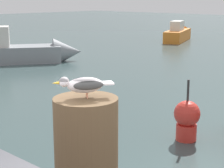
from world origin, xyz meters
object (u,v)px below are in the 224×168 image
object	(u,v)px
mooring_post	(86,165)
seagull	(84,84)
boat_orange	(179,34)
channel_buoy	(187,119)
boat_grey	(20,51)

from	to	relation	value
mooring_post	seagull	world-z (taller)	seagull
mooring_post	boat_orange	world-z (taller)	mooring_post
mooring_post	channel_buoy	xyz separation A→B (m)	(-2.42, 5.24, -1.44)
boat_orange	channel_buoy	xyz separation A→B (m)	(10.86, -16.42, -0.00)
boat_grey	channel_buoy	size ratio (longest dim) A/B	4.33
mooring_post	boat_grey	xyz separation A→B (m)	(-13.56, 8.69, -1.40)
boat_orange	mooring_post	bearing A→B (deg)	-58.48
boat_orange	boat_grey	bearing A→B (deg)	-91.20
boat_orange	channel_buoy	world-z (taller)	boat_orange
mooring_post	boat_orange	xyz separation A→B (m)	(-13.28, 21.66, -1.44)
mooring_post	boat_grey	distance (m)	16.16
mooring_post	boat_grey	bearing A→B (deg)	147.33
mooring_post	seagull	xyz separation A→B (m)	(-0.00, -0.01, 0.55)
boat_orange	channel_buoy	bearing A→B (deg)	-56.51
mooring_post	seagull	bearing A→B (deg)	-122.51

